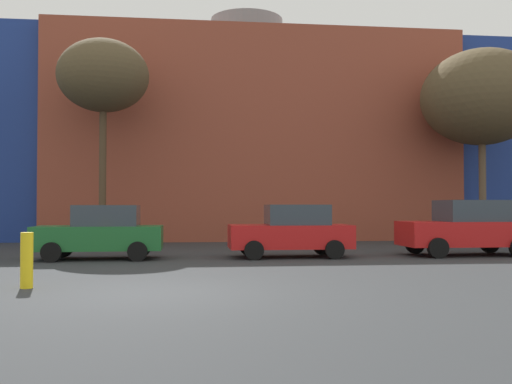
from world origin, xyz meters
name	(u,v)px	position (x,y,z in m)	size (l,w,h in m)	color
ground_plane	(156,293)	(0.00, 0.00, 0.00)	(200.00, 200.00, 0.00)	#2D3033
building_backdrop	(247,145)	(3.80, 21.07, 5.04)	(38.24, 11.87, 12.02)	#9E4733
parked_car_1	(101,232)	(-2.03, 7.13, 0.82)	(3.78, 1.86, 1.64)	#1E662D
parked_car_2	(292,231)	(3.84, 7.13, 0.82)	(3.82, 1.88, 1.66)	red
parked_car_3	(467,228)	(9.66, 7.13, 0.90)	(4.17, 2.05, 1.81)	red
bare_tree_0	(482,98)	(13.23, 12.80, 6.33)	(5.19, 5.19, 8.42)	brown
bare_tree_2	(103,77)	(-2.81, 12.69, 6.79)	(3.63, 3.63, 8.29)	brown
bollard_yellow_0	(27,260)	(-2.55, 0.91, 0.55)	(0.24, 0.24, 1.09)	yellow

